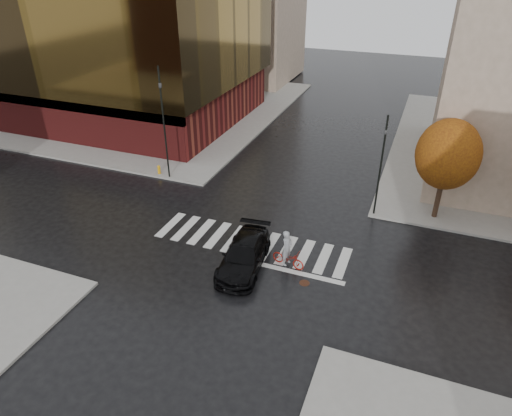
# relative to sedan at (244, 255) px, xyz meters

# --- Properties ---
(ground) EXTENTS (120.00, 120.00, 0.00)m
(ground) POSITION_rel_sedan_xyz_m (-0.50, 1.80, -0.76)
(ground) COLOR black
(ground) RESTS_ON ground
(sidewalk_nw) EXTENTS (30.00, 30.00, 0.15)m
(sidewalk_nw) POSITION_rel_sedan_xyz_m (-21.50, 22.80, -0.69)
(sidewalk_nw) COLOR gray
(sidewalk_nw) RESTS_ON ground
(crosswalk) EXTENTS (12.00, 3.00, 0.01)m
(crosswalk) POSITION_rel_sedan_xyz_m (-0.50, 2.30, -0.76)
(crosswalk) COLOR silver
(crosswalk) RESTS_ON ground
(office_glass) EXTENTS (27.00, 19.00, 16.00)m
(office_glass) POSITION_rel_sedan_xyz_m (-22.50, 19.79, 7.52)
(office_glass) COLOR #5F1716
(office_glass) RESTS_ON sidewalk_nw
(tree_ne_a) EXTENTS (3.80, 3.80, 6.50)m
(tree_ne_a) POSITION_rel_sedan_xyz_m (9.50, 9.20, 3.69)
(tree_ne_a) COLOR black
(tree_ne_a) RESTS_ON sidewalk_ne
(sedan) EXTENTS (2.73, 5.47, 1.53)m
(sedan) POSITION_rel_sedan_xyz_m (0.00, 0.00, 0.00)
(sedan) COLOR black
(sedan) RESTS_ON ground
(cyclist) EXTENTS (2.03, 1.07, 2.19)m
(cyclist) POSITION_rel_sedan_xyz_m (2.20, 0.93, -0.02)
(cyclist) COLOR maroon
(cyclist) RESTS_ON ground
(traffic_light_nw) EXTENTS (0.21, 0.17, 8.22)m
(traffic_light_nw) POSITION_rel_sedan_xyz_m (-9.50, 8.10, 4.19)
(traffic_light_nw) COLOR black
(traffic_light_nw) RESTS_ON sidewalk_nw
(traffic_light_ne) EXTENTS (0.14, 0.17, 6.65)m
(traffic_light_ne) POSITION_rel_sedan_xyz_m (5.80, 8.17, 3.10)
(traffic_light_ne) COLOR black
(traffic_light_ne) RESTS_ON sidewalk_ne
(fire_hydrant) EXTENTS (0.24, 0.24, 0.69)m
(fire_hydrant) POSITION_rel_sedan_xyz_m (-10.50, 8.30, -0.24)
(fire_hydrant) COLOR orange
(fire_hydrant) RESTS_ON sidewalk_nw
(manhole) EXTENTS (0.71, 0.71, 0.01)m
(manhole) POSITION_rel_sedan_xyz_m (3.50, -0.20, -0.76)
(manhole) COLOR #442618
(manhole) RESTS_ON ground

